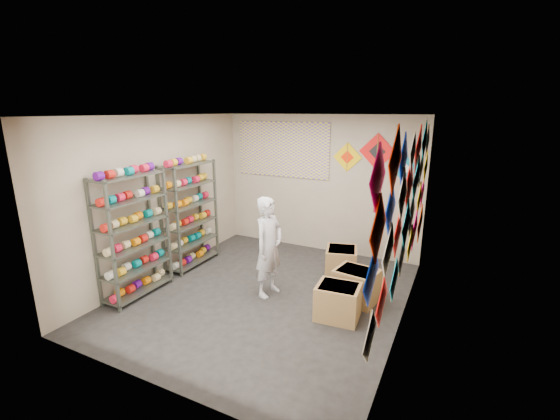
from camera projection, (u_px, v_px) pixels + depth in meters
The scene contains 12 objects.
ground at pixel (266, 294), 5.81m from camera, with size 4.50×4.50×0.00m, color black.
room_walls at pixel (265, 191), 5.38m from camera, with size 4.50×4.50×4.50m.
shelf_rack_front at pixel (133, 236), 5.59m from camera, with size 0.40×1.10×1.90m, color #4C5147.
shelf_rack_back at pixel (190, 215), 6.72m from camera, with size 0.40×1.10×1.90m, color #4C5147.
string_spools at pixel (164, 219), 6.13m from camera, with size 0.12×2.36×0.12m.
kite_wall_display at pixel (408, 205), 4.58m from camera, with size 0.06×4.19×2.07m.
back_wall_kites at pixel (374, 157), 6.79m from camera, with size 1.58×0.02×0.86m.
poster at pixel (283, 150), 7.57m from camera, with size 2.00×0.01×1.10m, color #774CA5.
shopkeeper at pixel (269, 247), 5.65m from camera, with size 0.46×0.62×1.54m, color silver.
carton_a at pixel (338, 302), 5.10m from camera, with size 0.57×0.48×0.48m, color olive.
carton_b at pixel (356, 285), 5.56m from camera, with size 0.60×0.49×0.49m, color olive.
carton_c at pixel (341, 262), 6.42m from camera, with size 0.51×0.56×0.49m, color olive.
Camera 1 is at (2.54, -4.62, 2.77)m, focal length 24.00 mm.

